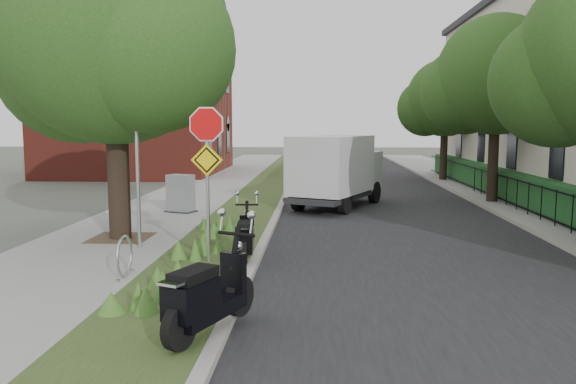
# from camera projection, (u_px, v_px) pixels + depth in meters

# --- Properties ---
(ground) EXTENTS (120.00, 120.00, 0.00)m
(ground) POSITION_uv_depth(u_px,v_px,m) (276.00, 276.00, 10.65)
(ground) COLOR #4C5147
(ground) RESTS_ON ground
(sidewalk_near) EXTENTS (3.50, 60.00, 0.12)m
(sidewalk_near) POSITION_uv_depth(u_px,v_px,m) (182.00, 200.00, 20.79)
(sidewalk_near) COLOR gray
(sidewalk_near) RESTS_ON ground
(verge) EXTENTS (2.00, 60.00, 0.12)m
(verge) POSITION_uv_depth(u_px,v_px,m) (256.00, 201.00, 20.64)
(verge) COLOR #2E431C
(verge) RESTS_ON ground
(kerb_near) EXTENTS (0.20, 60.00, 0.13)m
(kerb_near) POSITION_uv_depth(u_px,v_px,m) (283.00, 201.00, 20.58)
(kerb_near) COLOR #9E9991
(kerb_near) RESTS_ON ground
(road) EXTENTS (7.00, 60.00, 0.01)m
(road) POSITION_uv_depth(u_px,v_px,m) (379.00, 203.00, 20.40)
(road) COLOR black
(road) RESTS_ON ground
(kerb_far) EXTENTS (0.20, 60.00, 0.13)m
(kerb_far) POSITION_uv_depth(u_px,v_px,m) (477.00, 202.00, 20.19)
(kerb_far) COLOR #9E9991
(kerb_far) RESTS_ON ground
(footpath_far) EXTENTS (3.20, 60.00, 0.12)m
(footpath_far) POSITION_uv_depth(u_px,v_px,m) (525.00, 203.00, 20.10)
(footpath_far) COLOR gray
(footpath_far) RESTS_ON ground
(street_tree_main) EXTENTS (6.21, 5.54, 7.66)m
(street_tree_main) POSITION_uv_depth(u_px,v_px,m) (111.00, 41.00, 13.14)
(street_tree_main) COLOR black
(street_tree_main) RESTS_ON ground
(bare_post) EXTENTS (0.08, 0.08, 4.00)m
(bare_post) POSITION_uv_depth(u_px,v_px,m) (137.00, 158.00, 12.36)
(bare_post) COLOR #A5A8AD
(bare_post) RESTS_ON ground
(bike_hoop) EXTENTS (0.06, 0.78, 0.77)m
(bike_hoop) POSITION_uv_depth(u_px,v_px,m) (125.00, 256.00, 10.15)
(bike_hoop) COLOR #A5A8AD
(bike_hoop) RESTS_ON ground
(sign_assembly) EXTENTS (0.94, 0.08, 3.22)m
(sign_assembly) POSITION_uv_depth(u_px,v_px,m) (207.00, 152.00, 11.03)
(sign_assembly) COLOR #A5A8AD
(sign_assembly) RESTS_ON ground
(fence_far) EXTENTS (0.04, 24.00, 1.00)m
(fence_far) POSITION_uv_depth(u_px,v_px,m) (498.00, 186.00, 20.08)
(fence_far) COLOR black
(fence_far) RESTS_ON ground
(hedge_far) EXTENTS (1.00, 24.00, 1.10)m
(hedge_far) POSITION_uv_depth(u_px,v_px,m) (517.00, 186.00, 20.04)
(hedge_far) COLOR #1A4B21
(hedge_far) RESTS_ON footpath_far
(brick_building) EXTENTS (9.40, 10.40, 8.30)m
(brick_building) POSITION_uv_depth(u_px,v_px,m) (142.00, 101.00, 32.48)
(brick_building) COLOR maroon
(brick_building) RESTS_ON ground
(far_tree_b) EXTENTS (4.83, 4.31, 6.56)m
(far_tree_b) POSITION_uv_depth(u_px,v_px,m) (494.00, 81.00, 19.70)
(far_tree_b) COLOR black
(far_tree_b) RESTS_ON ground
(far_tree_c) EXTENTS (4.37, 3.89, 5.93)m
(far_tree_c) POSITION_uv_depth(u_px,v_px,m) (444.00, 102.00, 27.67)
(far_tree_c) COLOR black
(far_tree_c) RESTS_ON ground
(scooter_near) EXTENTS (0.42, 1.68, 0.80)m
(scooter_near) POSITION_uv_depth(u_px,v_px,m) (245.00, 241.00, 11.44)
(scooter_near) COLOR black
(scooter_near) RESTS_ON ground
(scooter_far) EXTENTS (0.97, 1.86, 0.94)m
(scooter_far) POSITION_uv_depth(u_px,v_px,m) (202.00, 303.00, 7.24)
(scooter_far) COLOR black
(scooter_far) RESTS_ON ground
(box_truck) EXTENTS (3.51, 4.98, 2.11)m
(box_truck) POSITION_uv_depth(u_px,v_px,m) (336.00, 168.00, 19.25)
(box_truck) COLOR #262628
(box_truck) RESTS_ON ground
(utility_cabinet) EXTENTS (1.04, 0.88, 1.18)m
(utility_cabinet) POSITION_uv_depth(u_px,v_px,m) (181.00, 194.00, 17.61)
(utility_cabinet) COLOR #262628
(utility_cabinet) RESTS_ON ground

